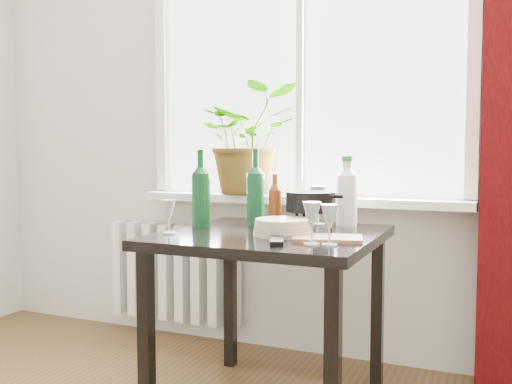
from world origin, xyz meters
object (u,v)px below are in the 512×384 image
at_px(wine_bottle_left, 201,187).
at_px(tv_remote, 277,241).
at_px(wine_bottle_right, 256,186).
at_px(cleaning_bottle, 347,190).
at_px(plate_stack, 283,227).
at_px(wineglass_far_right, 329,225).
at_px(fondue_pot, 311,211).
at_px(table, 271,255).
at_px(wineglass_back_center, 318,205).
at_px(cutting_board, 328,238).
at_px(potted_plant, 248,140).
at_px(wineglass_front_left, 169,216).
at_px(wineglass_front_right, 312,223).
at_px(radiator, 175,272).
at_px(bottle_amber, 275,200).
at_px(wineglass_back_left, 256,204).

relative_size(wine_bottle_left, tv_remote, 2.15).
distance_m(wine_bottle_right, cleaning_bottle, 0.41).
relative_size(wine_bottle_right, plate_stack, 1.46).
bearing_deg(wineglass_far_right, fondue_pot, 117.18).
bearing_deg(wine_bottle_right, wineglass_far_right, -42.89).
relative_size(table, plate_stack, 3.60).
relative_size(wineglass_back_center, tv_remote, 1.13).
height_order(table, cutting_board, cutting_board).
xyz_separation_m(wine_bottle_left, wineglass_far_right, (0.67, -0.28, -0.10)).
bearing_deg(potted_plant, tv_remote, -59.88).
relative_size(wineglass_far_right, plate_stack, 0.63).
xyz_separation_m(potted_plant, tv_remote, (0.50, -0.86, -0.38)).
distance_m(wineglass_far_right, wineglass_front_left, 0.67).
xyz_separation_m(cleaning_bottle, cutting_board, (0.04, -0.44, -0.15)).
height_order(fondue_pot, cutting_board, fondue_pot).
height_order(cleaning_bottle, fondue_pot, cleaning_bottle).
distance_m(wine_bottle_left, plate_stack, 0.47).
bearing_deg(wineglass_back_center, potted_plant, 147.50).
xyz_separation_m(table, wineglass_front_left, (-0.36, -0.20, 0.16)).
bearing_deg(plate_stack, wineglass_front_left, -162.26).
relative_size(cleaning_bottle, tv_remote, 1.99).
distance_m(wineglass_front_right, wineglass_back_center, 0.56).
relative_size(wine_bottle_right, wineglass_front_left, 2.49).
xyz_separation_m(radiator, cutting_board, (1.12, -0.74, 0.37)).
height_order(fondue_pot, tv_remote, fondue_pot).
xyz_separation_m(potted_plant, wineglass_front_right, (0.63, -0.85, -0.31)).
bearing_deg(tv_remote, plate_stack, 82.49).
bearing_deg(potted_plant, wineglass_back_center, -32.50).
distance_m(wineglass_front_right, cutting_board, 0.15).
distance_m(potted_plant, wineglass_front_left, 0.87).
xyz_separation_m(wine_bottle_right, cleaning_bottle, (0.39, 0.12, -0.01)).
bearing_deg(bottle_amber, wineglass_back_center, 36.10).
distance_m(wineglass_far_right, fondue_pot, 0.41).
bearing_deg(wine_bottle_right, table, -52.22).
bearing_deg(wine_bottle_right, wineglass_back_left, 111.96).
bearing_deg(wineglass_front_right, wine_bottle_right, 132.51).
xyz_separation_m(table, plate_stack, (0.08, -0.06, 0.12)).
relative_size(bottle_amber, fondue_pot, 0.98).
bearing_deg(wineglass_far_right, bottle_amber, 131.46).
bearing_deg(plate_stack, wineglass_back_left, 125.88).
bearing_deg(wineglass_back_left, wine_bottle_left, -117.97).
height_order(table, wineglass_front_right, wineglass_front_right).
bearing_deg(plate_stack, fondue_pot, 75.88).
bearing_deg(bottle_amber, tv_remote, -67.85).
bearing_deg(cleaning_bottle, wine_bottle_right, -162.58).
height_order(wineglass_back_center, plate_stack, wineglass_back_center).
relative_size(radiator, wineglass_back_center, 4.42).
relative_size(wineglass_front_right, wineglass_far_right, 1.04).
bearing_deg(cleaning_bottle, fondue_pot, -118.45).
distance_m(bottle_amber, wineglass_far_right, 0.56).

